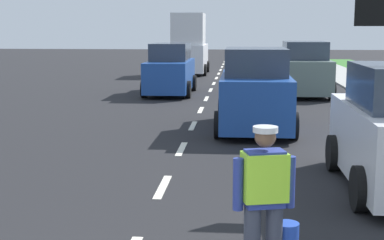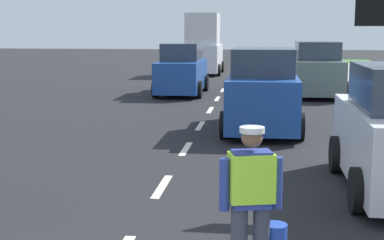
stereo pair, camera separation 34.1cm
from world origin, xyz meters
TOP-DOWN VIEW (x-y plane):
  - ground_plane at (0.00, 21.00)m, footprint 96.00×96.00m
  - lane_center_line at (0.00, 25.20)m, footprint 0.14×46.40m
  - road_worker at (1.57, 2.34)m, footprint 0.72×0.49m
  - delivery_truck at (-1.72, 29.31)m, footprint 2.16×4.60m
  - car_parked_far at (3.84, 19.21)m, footprint 2.09×4.22m
  - car_outgoing_ahead at (1.68, 11.24)m, footprint 2.02×4.03m
  - car_oncoming_second at (-1.58, 19.17)m, footprint 1.93×4.23m

SIDE VIEW (x-z plane):
  - ground_plane at x=0.00m, z-range 0.00..0.00m
  - lane_center_line at x=0.00m, z-range 0.00..0.01m
  - road_worker at x=1.57m, z-range 0.10..1.77m
  - car_oncoming_second at x=-1.58m, z-range -0.07..2.00m
  - car_outgoing_ahead at x=1.68m, z-range -0.08..2.09m
  - car_parked_far at x=3.84m, z-range -0.07..2.09m
  - delivery_truck at x=-1.72m, z-range -0.16..3.38m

